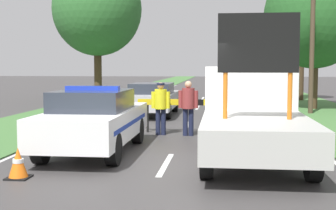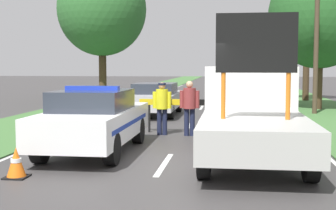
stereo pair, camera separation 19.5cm
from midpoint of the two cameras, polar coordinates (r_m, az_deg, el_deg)
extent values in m
plane|color=#3D3A3A|center=(9.92, 0.12, -7.22)|extent=(160.00, 160.00, 0.00)
cube|color=silver|center=(9.88, 0.09, -7.24)|extent=(0.12, 2.28, 0.01)
cube|color=silver|center=(16.47, 3.09, -2.38)|extent=(0.12, 2.28, 0.01)
cube|color=silver|center=(23.14, 4.36, -0.31)|extent=(0.12, 2.28, 0.01)
cube|color=silver|center=(29.83, 5.06, 0.83)|extent=(0.12, 2.28, 0.01)
cube|color=silver|center=(36.53, 5.50, 1.56)|extent=(0.12, 2.28, 0.01)
cube|color=silver|center=(43.24, 5.81, 2.06)|extent=(0.12, 2.28, 0.01)
cube|color=silver|center=(22.99, -4.69, -0.35)|extent=(0.10, 54.76, 0.01)
cube|color=silver|center=(22.60, 13.38, -0.55)|extent=(0.10, 54.76, 0.01)
cube|color=#427038|center=(30.45, -5.43, 0.93)|extent=(3.72, 120.00, 0.03)
cube|color=#427038|center=(30.00, 15.69, 0.72)|extent=(3.72, 120.00, 0.03)
cube|color=white|center=(11.28, -8.45, -2.26)|extent=(1.80, 4.56, 0.69)
cube|color=#282D38|center=(11.09, -8.68, 0.60)|extent=(1.58, 2.10, 0.46)
cylinder|color=black|center=(12.89, -10.05, -2.93)|extent=(0.24, 0.69, 0.69)
cylinder|color=black|center=(12.51, -3.22, -3.10)|extent=(0.24, 0.69, 0.69)
cylinder|color=black|center=(10.26, -14.81, -5.01)|extent=(0.24, 0.69, 0.69)
cylinder|color=black|center=(9.78, -6.30, -5.35)|extent=(0.24, 0.69, 0.69)
cube|color=#1E38C6|center=(11.08, -8.70, 2.06)|extent=(1.26, 0.24, 0.10)
cube|color=#193399|center=(11.27, -8.46, -2.08)|extent=(1.81, 3.74, 0.10)
cube|color=black|center=(13.52, -5.76, -1.35)|extent=(0.99, 0.08, 0.41)
cube|color=white|center=(11.82, 10.37, 0.72)|extent=(2.13, 1.72, 1.62)
cube|color=#232833|center=(12.64, 10.19, 2.30)|extent=(1.81, 0.04, 0.71)
cube|color=#B2B2AD|center=(9.28, 11.13, -3.55)|extent=(2.13, 3.51, 0.60)
cylinder|color=#D16619|center=(9.18, 7.36, 1.13)|extent=(0.09, 0.09, 0.90)
cylinder|color=#D16619|center=(9.26, 15.02, 1.03)|extent=(0.09, 0.09, 0.90)
cube|color=black|center=(9.19, 11.31, 7.43)|extent=(1.54, 0.12, 1.14)
cylinder|color=black|center=(11.89, 5.74, -3.12)|extent=(0.24, 0.86, 0.86)
cylinder|color=black|center=(11.99, 14.83, -3.19)|extent=(0.24, 0.86, 0.86)
cylinder|color=black|center=(8.62, 5.08, -6.14)|extent=(0.24, 0.86, 0.86)
cylinder|color=black|center=(8.76, 17.62, -6.19)|extent=(0.24, 0.86, 0.86)
cylinder|color=black|center=(14.57, -1.91, -1.64)|extent=(0.07, 0.07, 0.85)
cylinder|color=black|center=(14.38, 7.77, -1.77)|extent=(0.07, 0.07, 0.85)
cube|color=yellow|center=(14.53, -2.12, 0.39)|extent=(0.51, 0.08, 0.18)
cube|color=black|center=(14.46, -0.12, 0.37)|extent=(0.51, 0.08, 0.18)
cube|color=yellow|center=(14.40, 1.89, 0.35)|extent=(0.51, 0.08, 0.18)
cube|color=black|center=(14.36, 3.92, 0.33)|extent=(0.51, 0.08, 0.18)
cube|color=yellow|center=(14.34, 5.96, 0.30)|extent=(0.51, 0.08, 0.18)
cube|color=black|center=(14.33, 8.00, 0.28)|extent=(0.51, 0.08, 0.18)
cylinder|color=#191E38|center=(13.99, -0.66, -2.06)|extent=(0.15, 0.15, 0.78)
cylinder|color=#191E38|center=(13.97, 0.00, -2.07)|extent=(0.15, 0.15, 0.78)
cylinder|color=yellow|center=(13.91, -0.33, 0.73)|extent=(0.36, 0.36, 0.59)
cylinder|color=yellow|center=(13.95, -1.24, 0.62)|extent=(0.12, 0.12, 0.50)
cylinder|color=yellow|center=(13.89, 0.58, 0.60)|extent=(0.12, 0.12, 0.50)
sphere|color=#A57A5B|center=(13.89, -0.33, 2.35)|extent=(0.20, 0.20, 0.20)
cylinder|color=#141933|center=(13.89, -0.33, 2.58)|extent=(0.23, 0.23, 0.05)
cylinder|color=#191E38|center=(13.83, 2.69, -2.10)|extent=(0.15, 0.15, 0.81)
cylinder|color=#191E38|center=(13.82, 3.38, -2.11)|extent=(0.15, 0.15, 0.81)
cylinder|color=maroon|center=(13.75, 3.05, 0.82)|extent=(0.37, 0.37, 0.61)
cylinder|color=maroon|center=(13.78, 2.09, 0.71)|extent=(0.12, 0.12, 0.51)
cylinder|color=maroon|center=(13.74, 4.01, 0.69)|extent=(0.12, 0.12, 0.51)
sphere|color=tan|center=(13.73, 3.06, 2.52)|extent=(0.21, 0.21, 0.21)
cube|color=black|center=(14.12, 9.64, -3.61)|extent=(0.38, 0.38, 0.03)
cone|color=orange|center=(14.08, 9.66, -2.54)|extent=(0.32, 0.32, 0.50)
cylinder|color=white|center=(14.08, 9.66, -2.44)|extent=(0.18, 0.18, 0.07)
cube|color=black|center=(14.29, -9.08, -3.50)|extent=(0.48, 0.48, 0.03)
cone|color=orange|center=(14.24, -9.09, -2.20)|extent=(0.40, 0.40, 0.63)
cylinder|color=white|center=(14.24, -9.10, -2.07)|extent=(0.23, 0.23, 0.09)
cube|color=black|center=(9.15, -17.39, -8.37)|extent=(0.41, 0.41, 0.03)
cone|color=orange|center=(9.09, -17.44, -6.62)|extent=(0.35, 0.35, 0.54)
cylinder|color=white|center=(9.08, -17.44, -6.45)|extent=(0.20, 0.20, 0.08)
cube|color=#B2B2B7|center=(19.63, -1.22, 0.59)|extent=(1.86, 4.69, 0.60)
cube|color=#282D38|center=(19.46, -1.28, 2.06)|extent=(1.64, 2.16, 0.42)
cylinder|color=black|center=(21.21, -2.78, 0.09)|extent=(0.24, 0.64, 0.64)
cylinder|color=black|center=(20.99, 1.57, 0.04)|extent=(0.24, 0.64, 0.64)
cylinder|color=black|center=(18.37, -4.40, -0.65)|extent=(0.24, 0.64, 0.64)
cylinder|color=black|center=(18.11, 0.62, -0.72)|extent=(0.24, 0.64, 0.64)
cube|color=black|center=(26.45, 8.31, 1.78)|extent=(1.76, 4.16, 0.58)
cube|color=#282D38|center=(26.30, 8.33, 2.95)|extent=(1.55, 1.91, 0.51)
cylinder|color=black|center=(27.75, 6.70, 1.34)|extent=(0.24, 0.80, 0.80)
cylinder|color=black|center=(27.78, 9.84, 1.30)|extent=(0.24, 0.80, 0.80)
cylinder|color=black|center=(25.18, 6.62, 0.99)|extent=(0.24, 0.80, 0.80)
cylinder|color=black|center=(25.21, 10.08, 0.95)|extent=(0.24, 0.80, 0.80)
cylinder|color=#42301E|center=(28.70, 16.69, 4.95)|extent=(0.37, 0.37, 4.46)
ellipsoid|color=#2D662D|center=(28.91, 16.85, 11.55)|extent=(2.91, 2.91, 3.06)
cylinder|color=#42301E|center=(23.19, 18.03, 2.74)|extent=(0.42, 0.42, 2.64)
ellipsoid|color=#235623|center=(23.30, 18.23, 10.36)|extent=(4.73, 4.73, 4.96)
cylinder|color=#42301E|center=(27.10, -7.76, 3.97)|extent=(0.43, 0.43, 3.37)
ellipsoid|color=#2D662D|center=(27.28, -7.85, 11.50)|extent=(5.03, 5.03, 5.28)
cylinder|color=#473828|center=(20.95, 17.96, 10.19)|extent=(0.20, 0.20, 8.22)
camera|label=1|loc=(0.10, -89.52, 0.04)|focal=50.00mm
camera|label=2|loc=(0.10, 90.48, -0.04)|focal=50.00mm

